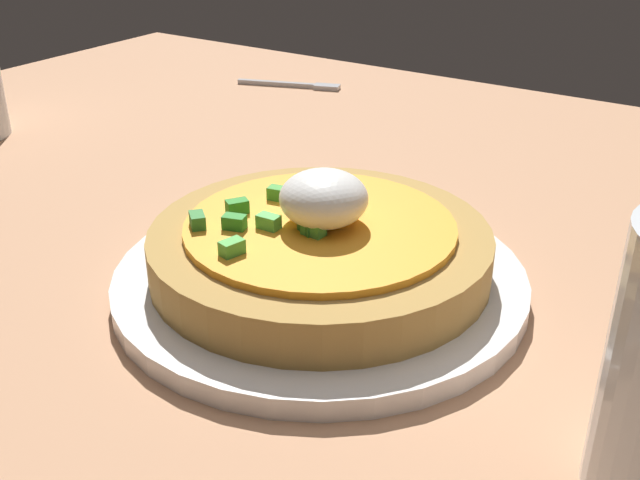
{
  "coord_description": "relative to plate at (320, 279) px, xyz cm",
  "views": [
    {
      "loc": [
        27.19,
        -38.3,
        26.2
      ],
      "look_at": [
        5.56,
        -5.32,
        6.26
      ],
      "focal_mm": 42.64,
      "sensor_mm": 36.0,
      "label": 1
    }
  ],
  "objects": [
    {
      "name": "plate",
      "position": [
        0.0,
        0.0,
        0.0
      ],
      "size": [
        24.46,
        24.46,
        1.24
      ],
      "primitive_type": "cylinder",
      "color": "white",
      "rests_on": "dining_table"
    },
    {
      "name": "fork",
      "position": [
        -26.56,
        35.87,
        -0.37
      ],
      "size": [
        11.46,
        4.92,
        0.5
      ],
      "rotation": [
        0.0,
        0.0,
        0.34
      ],
      "color": "#B7B7BC",
      "rests_on": "dining_table"
    },
    {
      "name": "pizza",
      "position": [
        -0.0,
        -0.01,
        2.32
      ],
      "size": [
        19.98,
        19.98,
        6.29
      ],
      "color": "#B18845",
      "rests_on": "plate"
    },
    {
      "name": "dining_table",
      "position": [
        -5.56,
        5.32,
        -2.13
      ],
      "size": [
        110.98,
        87.57,
        3.02
      ],
      "primitive_type": "cube",
      "color": "tan",
      "rests_on": "ground"
    }
  ]
}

